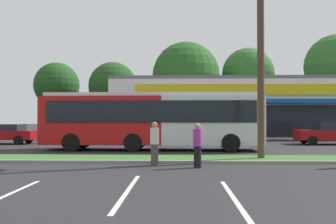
% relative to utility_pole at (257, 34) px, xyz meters
% --- Properties ---
extents(grass_median, '(56.00, 2.20, 0.12)m').
position_rel_utility_pole_xyz_m(grass_median, '(-2.34, 0.14, -5.38)').
color(grass_median, '#386B28').
rests_on(grass_median, ground_plane).
extents(curb_lip, '(56.00, 0.24, 0.12)m').
position_rel_utility_pole_xyz_m(curb_lip, '(-2.34, -1.08, -5.38)').
color(curb_lip, gray).
rests_on(curb_lip, ground_plane).
extents(parking_stripe_1, '(0.12, 4.80, 0.01)m').
position_rel_utility_pole_xyz_m(parking_stripe_1, '(-4.67, -6.78, -5.44)').
color(parking_stripe_1, silver).
rests_on(parking_stripe_1, ground_plane).
extents(parking_stripe_2, '(0.12, 4.80, 0.01)m').
position_rel_utility_pole_xyz_m(parking_stripe_2, '(-2.15, -7.76, -5.44)').
color(parking_stripe_2, silver).
rests_on(parking_stripe_2, ground_plane).
extents(storefront_building, '(23.85, 15.01, 5.57)m').
position_rel_utility_pole_xyz_m(storefront_building, '(2.40, 22.98, -2.65)').
color(storefront_building, silver).
rests_on(storefront_building, ground_plane).
extents(tree_far_left, '(5.96, 5.96, 9.23)m').
position_rel_utility_pole_xyz_m(tree_far_left, '(-19.54, 32.85, 0.79)').
color(tree_far_left, '#473323').
rests_on(tree_far_left, ground_plane).
extents(tree_left, '(6.08, 6.08, 8.92)m').
position_rel_utility_pole_xyz_m(tree_left, '(-11.66, 30.61, 0.43)').
color(tree_left, '#473323').
rests_on(tree_left, ground_plane).
extents(tree_mid_left, '(8.27, 8.27, 11.17)m').
position_rel_utility_pole_xyz_m(tree_mid_left, '(-2.46, 29.53, 1.59)').
color(tree_mid_left, '#473323').
rests_on(tree_mid_left, ground_plane).
extents(tree_mid, '(6.59, 6.59, 10.78)m').
position_rel_utility_pole_xyz_m(tree_mid, '(5.45, 31.45, 2.03)').
color(tree_mid, '#473323').
rests_on(tree_mid, ground_plane).
extents(utility_pole, '(3.04, 2.40, 10.18)m').
position_rel_utility_pole_xyz_m(utility_pole, '(0.00, 0.00, 0.00)').
color(utility_pole, '#4C3826').
rests_on(utility_pole, ground_plane).
extents(city_bus, '(12.50, 2.93, 3.25)m').
position_rel_utility_pole_xyz_m(city_bus, '(-4.90, 5.23, -3.67)').
color(city_bus, '#B71414').
rests_on(city_bus, ground_plane).
extents(car_0, '(4.19, 1.95, 1.42)m').
position_rel_utility_pole_xyz_m(car_0, '(-9.98, 11.90, -4.70)').
color(car_0, silver).
rests_on(car_0, ground_plane).
extents(car_2, '(4.31, 2.01, 1.40)m').
position_rel_utility_pole_xyz_m(car_2, '(-15.69, 10.18, -4.71)').
color(car_2, maroon).
rests_on(car_2, ground_plane).
extents(car_3, '(4.29, 1.98, 1.55)m').
position_rel_utility_pole_xyz_m(car_3, '(7.04, 10.26, -4.65)').
color(car_3, maroon).
rests_on(car_3, ground_plane).
extents(pedestrian_near_bench, '(0.34, 0.34, 1.67)m').
position_rel_utility_pole_xyz_m(pedestrian_near_bench, '(-4.32, -1.66, -4.60)').
color(pedestrian_near_bench, '#47423D').
rests_on(pedestrian_near_bench, ground_plane).
extents(pedestrian_far, '(0.33, 0.33, 1.63)m').
position_rel_utility_pole_xyz_m(pedestrian_far, '(-2.70, -2.36, -4.62)').
color(pedestrian_far, black).
rests_on(pedestrian_far, ground_plane).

